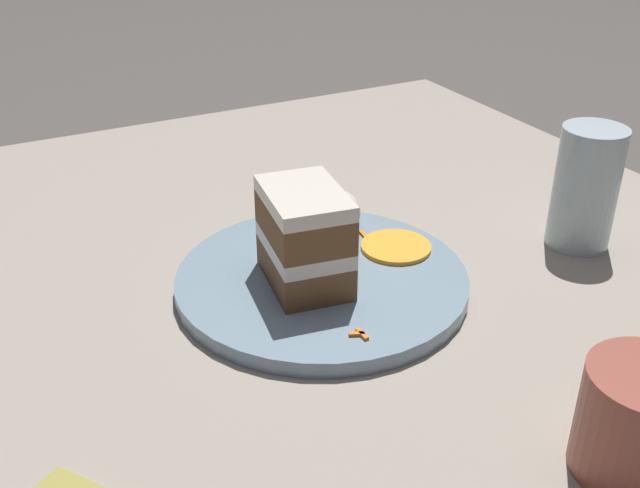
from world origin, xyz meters
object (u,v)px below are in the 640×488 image
(plate, at_px, (320,281))
(cream_dollop, at_px, (335,211))
(orange_garnish, at_px, (396,247))
(drinking_glass, at_px, (584,196))
(cake_slice, at_px, (305,237))

(plate, distance_m, cream_dollop, 0.10)
(plate, xyz_separation_m, orange_garnish, (0.01, -0.09, 0.01))
(orange_garnish, xyz_separation_m, drinking_glass, (-0.05, -0.19, 0.04))
(drinking_glass, bearing_deg, cake_slice, 82.39)
(plate, bearing_deg, orange_garnish, -84.43)
(cake_slice, height_order, orange_garnish, cake_slice)
(cake_slice, distance_m, orange_garnish, 0.12)
(drinking_glass, bearing_deg, orange_garnish, 74.30)
(orange_garnish, bearing_deg, cake_slice, 97.21)
(plate, distance_m, orange_garnish, 0.09)
(plate, xyz_separation_m, drinking_glass, (-0.05, -0.28, 0.05))
(cream_dollop, xyz_separation_m, orange_garnish, (-0.07, -0.03, -0.02))
(cake_slice, relative_size, drinking_glass, 0.82)
(plate, distance_m, cake_slice, 0.06)
(plate, bearing_deg, cake_slice, 105.12)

